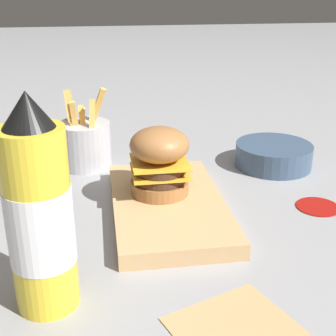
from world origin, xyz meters
The scene contains 8 objects.
ground_plane centered at (0.00, 0.00, 0.00)m, with size 6.00×6.00×0.00m, color gray.
serving_board centered at (-0.06, -0.01, 0.01)m, with size 0.29×0.17×0.02m.
burger centered at (-0.08, -0.02, 0.08)m, with size 0.09×0.09×0.10m.
ketchup_bottle centered at (0.13, -0.18, 0.11)m, with size 0.07×0.07×0.24m.
fries_basket centered at (-0.27, -0.14, 0.05)m, with size 0.10×0.10×0.15m.
side_bowl centered at (-0.22, 0.21, 0.02)m, with size 0.14×0.14×0.04m.
ketchup_puddle centered at (-0.04, 0.22, 0.00)m, with size 0.07×0.07×0.00m.
parchment_square centered at (0.21, 0.02, 0.00)m, with size 0.16×0.16×0.00m.
Camera 1 is at (0.57, -0.11, 0.34)m, focal length 50.00 mm.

